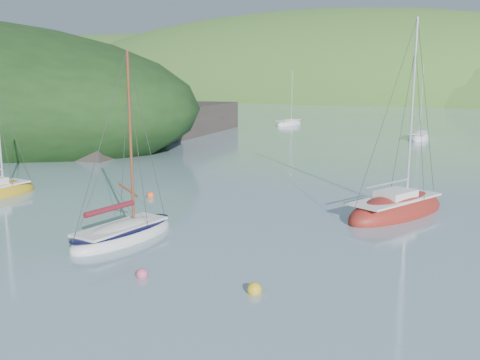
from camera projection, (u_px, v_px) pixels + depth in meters
The scene contains 7 objects.
ground at pixel (168, 289), 17.92m from camera, with size 700.00×700.00×0.00m, color #7391A0.
shoreline_hills at pixel (472, 99), 169.96m from camera, with size 690.00×135.00×56.00m.
daysailer_white at pixel (123, 234), 23.43m from camera, with size 2.47×5.80×8.71m.
sloop_red at pixel (396, 211), 27.55m from camera, with size 4.89×7.69×10.76m.
distant_sloop_a at pixel (418, 138), 60.80m from camera, with size 2.98×6.63×9.16m.
distant_sloop_c at pixel (289, 124), 78.09m from camera, with size 2.74×6.17×8.53m.
mooring_buoys at pixel (265, 249), 21.68m from camera, with size 19.77×10.64×0.50m.
Camera 1 is at (10.41, -13.52, 7.03)m, focal length 40.00 mm.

